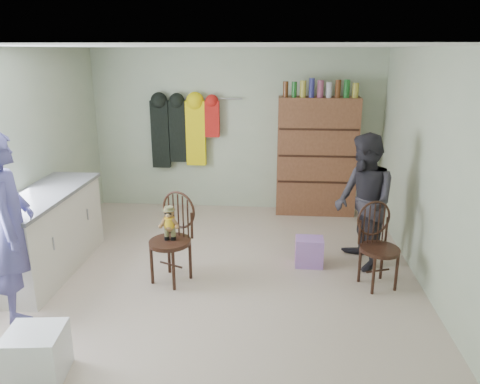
# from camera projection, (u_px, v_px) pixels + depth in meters

# --- Properties ---
(ground_plane) EXTENTS (5.00, 5.00, 0.00)m
(ground_plane) POSITION_uv_depth(u_px,v_px,m) (217.00, 276.00, 5.31)
(ground_plane) COLOR beige
(ground_plane) RESTS_ON ground
(room_walls) EXTENTS (5.00, 5.00, 5.00)m
(room_walls) POSITION_uv_depth(u_px,v_px,m) (221.00, 131.00, 5.35)
(room_walls) COLOR beige
(room_walls) RESTS_ON ground
(counter) EXTENTS (0.64, 1.86, 0.94)m
(counter) POSITION_uv_depth(u_px,v_px,m) (46.00, 233.00, 5.32)
(counter) COLOR silver
(counter) RESTS_ON ground
(plastic_tub) EXTENTS (0.47, 0.45, 0.40)m
(plastic_tub) POSITION_uv_depth(u_px,v_px,m) (36.00, 354.00, 3.63)
(plastic_tub) COLOR white
(plastic_tub) RESTS_ON ground
(chair_front) EXTENTS (0.59, 0.59, 1.00)m
(chair_front) POSITION_uv_depth(u_px,v_px,m) (172.00, 232.00, 5.09)
(chair_front) COLOR #361C13
(chair_front) RESTS_ON ground
(chair_far) EXTENTS (0.53, 0.53, 0.93)m
(chair_far) POSITION_uv_depth(u_px,v_px,m) (377.00, 242.00, 5.00)
(chair_far) COLOR #361C13
(chair_far) RESTS_ON ground
(striped_bag) EXTENTS (0.33, 0.26, 0.34)m
(striped_bag) POSITION_uv_depth(u_px,v_px,m) (309.00, 252.00, 5.54)
(striped_bag) COLOR #E572C9
(striped_bag) RESTS_ON ground
(person_left) EXTENTS (0.65, 0.77, 1.79)m
(person_left) POSITION_uv_depth(u_px,v_px,m) (10.00, 227.00, 4.32)
(person_left) COLOR #525092
(person_left) RESTS_ON ground
(person_right) EXTENTS (0.77, 0.89, 1.58)m
(person_right) POSITION_uv_depth(u_px,v_px,m) (364.00, 202.00, 5.37)
(person_right) COLOR #2D2B33
(person_right) RESTS_ON ground
(dresser) EXTENTS (1.20, 0.39, 2.08)m
(dresser) POSITION_uv_depth(u_px,v_px,m) (317.00, 156.00, 7.13)
(dresser) COLOR brown
(dresser) RESTS_ON ground
(coat_rack) EXTENTS (1.42, 0.12, 1.09)m
(coat_rack) POSITION_uv_depth(u_px,v_px,m) (183.00, 131.00, 7.28)
(coat_rack) COLOR #99999E
(coat_rack) RESTS_ON ground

